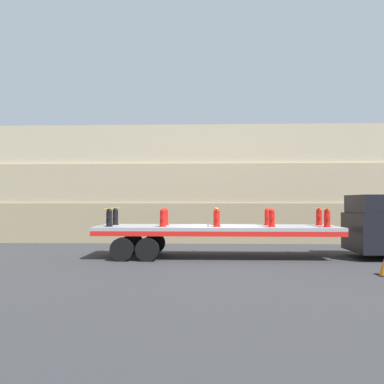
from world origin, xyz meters
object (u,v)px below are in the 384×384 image
object	(u,v)px
fire_hydrant_black_near_0	(109,218)
fire_hydrant_red_far_3	(267,217)
fire_hydrant_red_near_1	(163,218)
fire_hydrant_red_near_3	(272,218)
fire_hydrant_red_far_4	(319,217)
fire_hydrant_red_near_4	(327,218)
fire_hydrant_black_far_0	(115,217)
fire_hydrant_red_near_2	(217,218)
fire_hydrant_red_far_2	(216,217)
flatbed_trailer	(200,232)
fire_hydrant_red_far_1	(166,217)
truck_cab	(381,226)

from	to	relation	value
fire_hydrant_black_near_0	fire_hydrant_red_far_3	world-z (taller)	same
fire_hydrant_red_near_1	fire_hydrant_red_near_3	bearing A→B (deg)	0.00
fire_hydrant_red_near_3	fire_hydrant_red_far_4	distance (m)	2.50
fire_hydrant_red_near_4	fire_hydrant_red_far_4	xyz separation A→B (m)	(0.00, 1.09, 0.00)
fire_hydrant_black_far_0	fire_hydrant_red_near_2	world-z (taller)	same
fire_hydrant_black_near_0	fire_hydrant_red_near_4	distance (m)	9.02
fire_hydrant_red_near_1	fire_hydrant_red_near_3	xyz separation A→B (m)	(4.51, 0.00, 0.00)
fire_hydrant_red_near_2	fire_hydrant_red_far_2	xyz separation A→B (m)	(0.00, 1.09, 0.00)
flatbed_trailer	fire_hydrant_black_near_0	distance (m)	3.89
fire_hydrant_red_far_2	fire_hydrant_red_far_4	size ratio (longest dim) A/B	1.00
fire_hydrant_red_far_1	fire_hydrant_red_far_4	distance (m)	6.77
fire_hydrant_black_far_0	flatbed_trailer	bearing A→B (deg)	-8.15
fire_hydrant_red_near_2	fire_hydrant_red_far_2	world-z (taller)	same
flatbed_trailer	fire_hydrant_red_near_1	bearing A→B (deg)	-160.59
fire_hydrant_red_far_1	flatbed_trailer	bearing A→B (deg)	-19.41
fire_hydrant_red_far_2	fire_hydrant_red_near_3	xyz separation A→B (m)	(2.26, -1.09, 0.00)
fire_hydrant_black_far_0	fire_hydrant_red_near_4	xyz separation A→B (m)	(9.02, -1.09, 0.00)
fire_hydrant_red_near_2	fire_hydrant_red_far_4	world-z (taller)	same
fire_hydrant_black_far_0	fire_hydrant_red_near_3	size ratio (longest dim) A/B	1.00
fire_hydrant_red_near_1	fire_hydrant_red_far_4	bearing A→B (deg)	9.14
fire_hydrant_red_far_1	fire_hydrant_red_near_4	world-z (taller)	same
fire_hydrant_red_near_3	fire_hydrant_black_far_0	bearing A→B (deg)	170.86
truck_cab	fire_hydrant_red_far_3	xyz separation A→B (m)	(-4.69, 0.54, 0.37)
truck_cab	fire_hydrant_red_near_1	xyz separation A→B (m)	(-9.20, -0.54, 0.37)
fire_hydrant_red_near_3	truck_cab	bearing A→B (deg)	6.62
fire_hydrant_red_far_2	fire_hydrant_red_near_4	distance (m)	4.64
truck_cab	fire_hydrant_red_far_2	world-z (taller)	truck_cab
fire_hydrant_red_near_1	fire_hydrant_red_near_4	world-z (taller)	same
fire_hydrant_red_far_1	fire_hydrant_red_far_3	bearing A→B (deg)	0.00
fire_hydrant_black_near_0	fire_hydrant_red_near_1	world-z (taller)	same
fire_hydrant_red_near_1	fire_hydrant_red_far_1	bearing A→B (deg)	90.00
truck_cab	fire_hydrant_red_far_2	xyz separation A→B (m)	(-6.95, 0.54, 0.37)
fire_hydrant_red_far_3	fire_hydrant_red_near_2	bearing A→B (deg)	-154.24
fire_hydrant_red_near_1	fire_hydrant_black_far_0	bearing A→B (deg)	154.24
fire_hydrant_black_near_0	fire_hydrant_red_far_3	size ratio (longest dim) A/B	1.00
flatbed_trailer	fire_hydrant_red_far_1	bearing A→B (deg)	160.59
fire_hydrant_black_far_0	fire_hydrant_red_near_2	distance (m)	4.64
fire_hydrant_red_far_3	flatbed_trailer	bearing A→B (deg)	-169.60
flatbed_trailer	fire_hydrant_red_near_2	bearing A→B (deg)	-37.44
flatbed_trailer	fire_hydrant_red_near_4	world-z (taller)	fire_hydrant_red_near_4
truck_cab	fire_hydrant_red_near_3	world-z (taller)	truck_cab
truck_cab	fire_hydrant_red_far_3	bearing A→B (deg)	173.38
fire_hydrant_red_far_2	fire_hydrant_red_near_4	world-z (taller)	same
fire_hydrant_red_near_1	fire_hydrant_red_far_3	bearing A→B (deg)	13.57
truck_cab	fire_hydrant_red_near_1	bearing A→B (deg)	-176.62
fire_hydrant_red_near_2	fire_hydrant_black_far_0	bearing A→B (deg)	166.43
fire_hydrant_red_near_1	fire_hydrant_red_far_4	world-z (taller)	same
flatbed_trailer	fire_hydrant_red_far_1	distance (m)	1.75
fire_hydrant_red_near_2	fire_hydrant_red_near_1	bearing A→B (deg)	180.00
fire_hydrant_red_far_2	fire_hydrant_red_near_3	world-z (taller)	same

